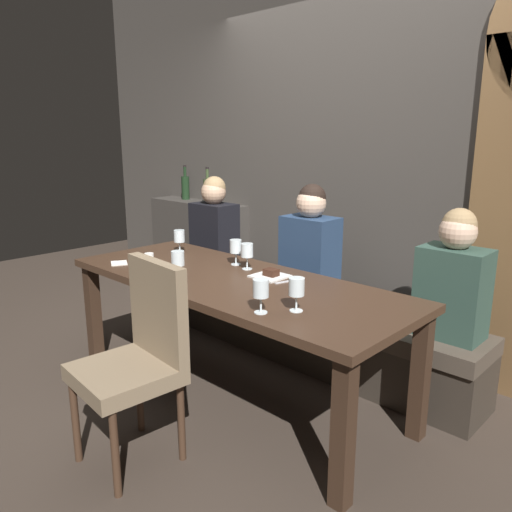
% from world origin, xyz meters
% --- Properties ---
extents(ground, '(9.00, 9.00, 0.00)m').
position_xyz_m(ground, '(0.00, 0.00, 0.00)').
color(ground, '#382D26').
extents(back_wall_tiled, '(6.00, 0.12, 3.00)m').
position_xyz_m(back_wall_tiled, '(0.00, 1.22, 1.50)').
color(back_wall_tiled, '#423D38').
rests_on(back_wall_tiled, ground).
extents(back_counter, '(1.10, 0.28, 0.95)m').
position_xyz_m(back_counter, '(-1.55, 1.04, 0.47)').
color(back_counter, '#38342F').
rests_on(back_counter, ground).
extents(dining_table, '(2.20, 0.84, 0.74)m').
position_xyz_m(dining_table, '(0.00, 0.00, 0.65)').
color(dining_table, '#342217').
rests_on(dining_table, ground).
extents(banquette_bench, '(2.50, 0.44, 0.45)m').
position_xyz_m(banquette_bench, '(0.00, 0.70, 0.23)').
color(banquette_bench, '#312A23').
rests_on(banquette_bench, ground).
extents(chair_near_side, '(0.48, 0.48, 0.98)m').
position_xyz_m(chair_near_side, '(0.11, -0.72, 0.56)').
color(chair_near_side, '#3D281C').
rests_on(chair_near_side, ground).
extents(diner_redhead, '(0.36, 0.24, 0.79)m').
position_xyz_m(diner_redhead, '(-0.97, 0.73, 0.82)').
color(diner_redhead, black).
rests_on(diner_redhead, banquette_bench).
extents(diner_bearded, '(0.36, 0.24, 0.79)m').
position_xyz_m(diner_bearded, '(0.03, 0.70, 0.83)').
color(diner_bearded, navy).
rests_on(diner_bearded, banquette_bench).
extents(diner_far_end, '(0.36, 0.24, 0.73)m').
position_xyz_m(diner_far_end, '(1.00, 0.73, 0.79)').
color(diner_far_end, '#2D473D').
rests_on(diner_far_end, banquette_bench).
extents(wine_bottle_dark_red, '(0.08, 0.08, 0.33)m').
position_xyz_m(wine_bottle_dark_red, '(-1.76, 1.07, 1.07)').
color(wine_bottle_dark_red, black).
rests_on(wine_bottle_dark_red, back_counter).
extents(wine_bottle_pale_label, '(0.08, 0.08, 0.33)m').
position_xyz_m(wine_bottle_pale_label, '(-1.39, 1.03, 1.07)').
color(wine_bottle_pale_label, '#384728').
rests_on(wine_bottle_pale_label, back_counter).
extents(wine_glass_center_front, '(0.08, 0.08, 0.16)m').
position_xyz_m(wine_glass_center_front, '(-0.23, -0.22, 0.86)').
color(wine_glass_center_front, silver).
rests_on(wine_glass_center_front, dining_table).
extents(wine_glass_near_right, '(0.08, 0.08, 0.16)m').
position_xyz_m(wine_glass_near_right, '(-0.21, 0.24, 0.86)').
color(wine_glass_near_right, silver).
rests_on(wine_glass_near_right, dining_table).
extents(wine_glass_far_left, '(0.08, 0.08, 0.16)m').
position_xyz_m(wine_glass_far_left, '(0.62, -0.17, 0.86)').
color(wine_glass_far_left, silver).
rests_on(wine_glass_far_left, dining_table).
extents(wine_glass_center_back, '(0.08, 0.08, 0.16)m').
position_xyz_m(wine_glass_center_back, '(-0.74, 0.19, 0.86)').
color(wine_glass_center_back, silver).
rests_on(wine_glass_center_back, dining_table).
extents(wine_glass_end_left, '(0.08, 0.08, 0.16)m').
position_xyz_m(wine_glass_end_left, '(0.52, -0.31, 0.85)').
color(wine_glass_end_left, silver).
rests_on(wine_glass_end_left, dining_table).
extents(wine_glass_far_right, '(0.08, 0.08, 0.16)m').
position_xyz_m(wine_glass_far_right, '(-0.08, 0.21, 0.85)').
color(wine_glass_far_right, silver).
rests_on(wine_glass_far_right, dining_table).
extents(espresso_cup, '(0.12, 0.12, 0.06)m').
position_xyz_m(espresso_cup, '(-0.66, -0.12, 0.77)').
color(espresso_cup, white).
rests_on(espresso_cup, dining_table).
extents(dessert_plate, '(0.19, 0.19, 0.05)m').
position_xyz_m(dessert_plate, '(0.15, 0.17, 0.75)').
color(dessert_plate, white).
rests_on(dessert_plate, dining_table).
extents(fork_on_table, '(0.06, 0.17, 0.01)m').
position_xyz_m(fork_on_table, '(0.28, 0.17, 0.74)').
color(fork_on_table, silver).
rests_on(fork_on_table, dining_table).
extents(folded_napkin, '(0.14, 0.14, 0.01)m').
position_xyz_m(folded_napkin, '(-0.78, -0.27, 0.74)').
color(folded_napkin, silver).
rests_on(folded_napkin, dining_table).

